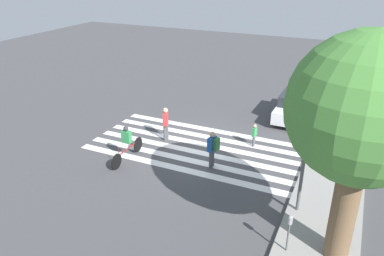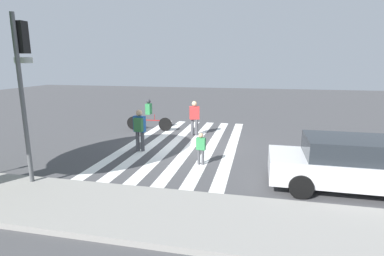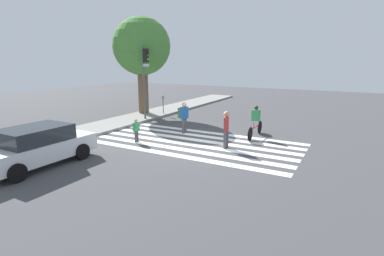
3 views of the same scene
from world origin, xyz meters
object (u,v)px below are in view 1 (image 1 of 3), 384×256
Objects in this scene: street_tree at (364,112)px; cyclist_mid_street at (127,142)px; pedestrian_adult_yellow_jacket at (166,122)px; pedestrian_adult_tall_backpack at (213,147)px; pedestrian_child_with_backpack at (254,134)px; parking_meter at (289,226)px; car_parked_dark_suv at (296,105)px; traffic_light at (305,126)px.

cyclist_mid_street is (-2.50, -9.07, -3.88)m from street_tree.
pedestrian_adult_yellow_jacket reaches higher than pedestrian_adult_tall_backpack.
pedestrian_child_with_backpack is 2.92m from pedestrian_adult_tall_backpack.
pedestrian_adult_tall_backpack is (-3.95, -4.01, -0.08)m from parking_meter.
pedestrian_adult_tall_backpack reaches higher than pedestrian_child_with_backpack.
pedestrian_child_with_backpack is at bearing 126.75° from cyclist_mid_street.
pedestrian_adult_tall_backpack is (-3.49, -5.39, -3.77)m from street_tree.
pedestrian_adult_yellow_jacket is (-5.53, -7.13, -0.12)m from parking_meter.
car_parked_dark_suv is (-10.59, -3.16, -4.00)m from street_tree.
pedestrian_adult_tall_backpack is at bearing -16.98° from car_parked_dark_suv.
pedestrian_adult_tall_backpack is 3.82m from cyclist_mid_street.
pedestrian_adult_yellow_jacket is 3.49m from pedestrian_adult_tall_backpack.
car_parked_dark_suv is (-11.05, -1.79, -0.31)m from parking_meter.
parking_meter is 0.85× the size of pedestrian_adult_tall_backpack.
pedestrian_child_with_backpack is 6.02m from cyclist_mid_street.
parking_meter is 0.34× the size of car_parked_dark_suv.
pedestrian_adult_tall_backpack is (-1.74, -3.81, -2.36)m from traffic_light.
traffic_light is 1.12× the size of car_parked_dark_suv.
traffic_light is 4.19× the size of pedestrian_child_with_backpack.
cyclist_mid_street is (0.99, -3.69, -0.12)m from pedestrian_adult_tall_backpack.
traffic_light is 9.35m from car_parked_dark_suv.
pedestrian_child_with_backpack is (-6.65, -2.95, -0.43)m from parking_meter.
car_parked_dark_suv is at bearing -170.80° from parking_meter.
pedestrian_adult_yellow_jacket is at bearing -127.77° from parking_meter.
traffic_light is 2.84× the size of pedestrian_adult_tall_backpack.
pedestrian_child_with_backpack is 0.68× the size of pedestrian_adult_tall_backpack.
street_tree is 10.60m from pedestrian_adult_yellow_jacket.
pedestrian_adult_tall_backpack is at bearing 103.96° from cyclist_mid_street.
traffic_light is at bearing 40.22° from pedestrian_child_with_backpack.
pedestrian_child_with_backpack is at bearing -156.09° from parking_meter.
traffic_light reaches higher than pedestrian_adult_tall_backpack.
traffic_light is 5.88m from pedestrian_child_with_backpack.
street_tree is 5.98× the size of pedestrian_child_with_backpack.
pedestrian_adult_yellow_jacket is 7.69m from car_parked_dark_suv.
pedestrian_child_with_backpack is at bearing -148.22° from traffic_light.
pedestrian_adult_yellow_jacket is 0.68× the size of cyclist_mid_street.
car_parked_dark_suv reaches higher than pedestrian_child_with_backpack.
parking_meter is at bearing 5.18° from traffic_light.
traffic_light is 3.32× the size of parking_meter.
traffic_light is 8.05m from pedestrian_adult_yellow_jacket.
traffic_light reaches higher than cyclist_mid_street.
parking_meter is 5.63m from pedestrian_adult_tall_backpack.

